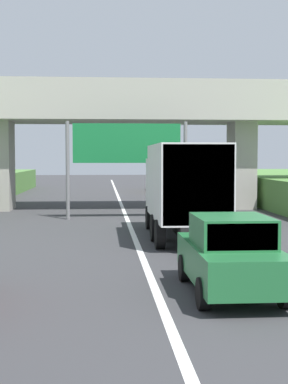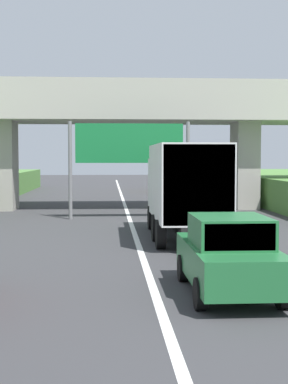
{
  "view_description": "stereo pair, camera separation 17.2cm",
  "coord_description": "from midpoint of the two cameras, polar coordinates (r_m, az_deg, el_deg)",
  "views": [
    {
      "loc": [
        -1.17,
        4.26,
        2.98
      ],
      "look_at": [
        0.0,
        19.96,
        2.0
      ],
      "focal_mm": 51.87,
      "sensor_mm": 36.0,
      "label": 1
    },
    {
      "loc": [
        -1.0,
        4.25,
        2.98
      ],
      "look_at": [
        0.0,
        19.96,
        2.0
      ],
      "focal_mm": 51.87,
      "sensor_mm": 36.0,
      "label": 2
    }
  ],
  "objects": [
    {
      "name": "overpass_bridge",
      "position": [
        32.15,
        -2.35,
        7.83
      ],
      "size": [
        40.0,
        4.8,
        7.22
      ],
      "color": "#ADA89E",
      "rests_on": "ground"
    },
    {
      "name": "truck_white",
      "position": [
        20.37,
        3.74,
        0.61
      ],
      "size": [
        2.44,
        7.3,
        3.44
      ],
      "color": "black",
      "rests_on": "ground"
    },
    {
      "name": "overhead_highway_sign",
      "position": [
        26.84,
        -1.96,
        4.49
      ],
      "size": [
        5.88,
        0.18,
        4.72
      ],
      "color": "slate",
      "rests_on": "ground"
    },
    {
      "name": "lane_centre_stripe",
      "position": [
        24.99,
        -1.75,
        -3.28
      ],
      "size": [
        0.2,
        98.08,
        0.01
      ],
      "primitive_type": "cube",
      "color": "white",
      "rests_on": "ground"
    },
    {
      "name": "car_green",
      "position": [
        12.3,
        8.47,
        -6.41
      ],
      "size": [
        1.86,
        4.1,
        1.72
      ],
      "color": "#236B38",
      "rests_on": "ground"
    },
    {
      "name": "truck_yellow",
      "position": [
        49.05,
        2.96,
        2.33
      ],
      "size": [
        2.44,
        7.3,
        3.44
      ],
      "color": "black",
      "rests_on": "ground"
    }
  ]
}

